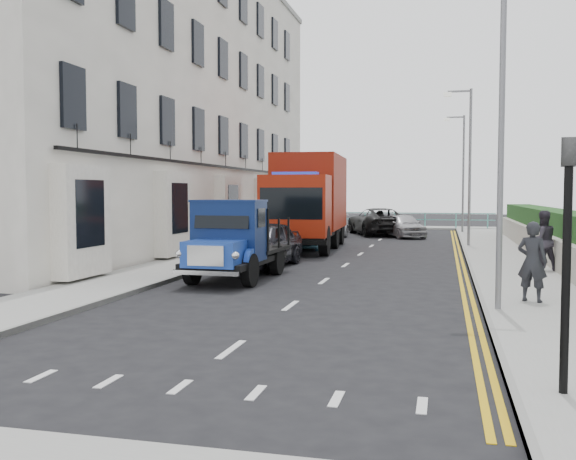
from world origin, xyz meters
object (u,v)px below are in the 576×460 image
(lamp_mid, at_px, (467,158))
(bedford_lorry, at_px, (231,245))
(lamp_near, at_px, (495,115))
(pedestrian_east_near, at_px, (532,262))
(red_lorry, at_px, (308,199))
(parked_car_front, at_px, (261,244))
(lamp_far, at_px, (461,166))

(lamp_mid, relative_size, bedford_lorry, 1.47)
(lamp_near, height_order, pedestrian_east_near, lamp_near)
(lamp_mid, distance_m, red_lorry, 7.28)
(bedford_lorry, bearing_deg, parked_car_front, 93.84)
(lamp_near, xyz_separation_m, pedestrian_east_near, (0.89, 1.07, -3.01))
(lamp_far, bearing_deg, lamp_mid, -90.00)
(lamp_far, distance_m, bedford_lorry, 23.90)
(red_lorry, distance_m, pedestrian_east_near, 15.00)
(lamp_near, xyz_separation_m, lamp_far, (0.00, 26.00, 0.00))
(red_lorry, xyz_separation_m, pedestrian_east_near, (7.63, -12.86, -1.20))
(lamp_near, relative_size, lamp_mid, 1.00)
(lamp_mid, bearing_deg, bedford_lorry, -117.45)
(lamp_near, bearing_deg, lamp_far, 90.00)
(pedestrian_east_near, bearing_deg, bedford_lorry, 6.40)
(lamp_near, height_order, lamp_mid, same)
(lamp_mid, relative_size, pedestrian_east_near, 4.05)
(lamp_near, bearing_deg, red_lorry, 115.81)
(lamp_near, xyz_separation_m, lamp_mid, (0.00, 16.00, 0.00))
(lamp_far, distance_m, pedestrian_east_near, 25.13)
(parked_car_front, distance_m, pedestrian_east_near, 9.58)
(lamp_far, bearing_deg, bedford_lorry, -106.24)
(bedford_lorry, relative_size, pedestrian_east_near, 2.75)
(lamp_near, xyz_separation_m, parked_car_front, (-6.79, 6.79, -3.23))
(lamp_near, bearing_deg, lamp_mid, 90.00)
(lamp_far, distance_m, parked_car_front, 20.63)
(bedford_lorry, relative_size, red_lorry, 0.60)
(lamp_far, xyz_separation_m, bedford_lorry, (-6.63, -22.77, -2.97))
(lamp_mid, bearing_deg, parked_car_front, -126.40)
(lamp_near, distance_m, bedford_lorry, 7.96)
(lamp_mid, distance_m, pedestrian_east_near, 15.26)
(lamp_far, relative_size, bedford_lorry, 1.47)
(lamp_near, distance_m, parked_car_front, 10.13)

